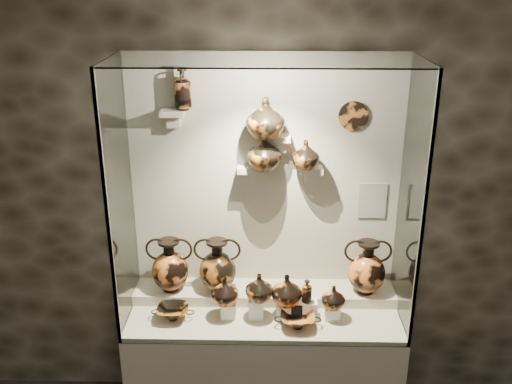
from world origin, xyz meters
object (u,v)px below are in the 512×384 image
Objects in this scene: jug_e at (333,297)px; amphora_right at (367,267)px; ovoid_vase_c at (306,155)px; amphora_left at (170,265)px; jug_b at (259,287)px; kylix_left at (173,312)px; kylix_right at (298,319)px; ovoid_vase_b at (265,118)px; amphora_mid at (217,265)px; jug_a at (225,291)px; jug_c at (287,290)px; lekythos_small at (307,290)px; lekythos_tall at (183,87)px; ovoid_vase_a at (264,152)px.

amphora_right is at bearing 47.84° from jug_e.
amphora_left is at bearing 175.70° from ovoid_vase_c.
jug_b is 0.70× the size of kylix_left.
jug_e reaches higher than kylix_right.
jug_b is at bearing -86.38° from ovoid_vase_b.
amphora_mid is 2.03× the size of jug_a.
jug_c is 1.05m from ovoid_vase_b.
amphora_right is at bearing 2.92° from amphora_left.
kylix_left is (0.05, -0.23, -0.20)m from amphora_left.
jug_a is 0.66× the size of kylix_right.
amphora_mid is at bearing -163.72° from ovoid_vase_b.
kylix_left is at bearing -164.07° from jug_a.
amphora_right is 0.45m from lekythos_small.
amphora_left is 0.77m from jug_c.
kylix_left is 1.06× the size of ovoid_vase_b.
lekythos_small is at bearing -10.90° from amphora_left.
kylix_right is at bearing -12.12° from jug_b.
lekythos_tall is (-0.69, 0.39, 1.32)m from kylix_right.
ovoid_vase_a is 1.23× the size of ovoid_vase_c.
jug_b is 1.02m from ovoid_vase_b.
jug_a is 0.65× the size of lekythos_tall.
jug_e is at bearing 16.90° from kylix_left.
lekythos_tall is at bearing 92.27° from kylix_left.
ovoid_vase_b is at bearing -167.49° from amphora_right.
jug_b reaches higher than lekythos_small.
ovoid_vase_c is at bearing 35.65° from kylix_left.
ovoid_vase_c is at bearing -1.32° from ovoid_vase_a.
amphora_mid is 1.00× the size of amphora_right.
jug_c reaches higher than kylix_right.
jug_e is 0.64× the size of ovoid_vase_b.
jug_a is 0.47m from kylix_right.
kylix_left is 0.93× the size of lekythos_tall.
jug_c is at bearing -121.16° from ovoid_vase_c.
ovoid_vase_b is at bearing 142.60° from lekythos_small.
jug_a is (0.37, -0.21, -0.06)m from amphora_left.
ovoid_vase_c is (0.24, 0.03, -0.23)m from ovoid_vase_b.
jug_b is at bearing -147.59° from amphora_right.
amphora_left is 1.26m from amphora_right.
amphora_left is 1.00× the size of amphora_right.
ovoid_vase_c is (-0.02, 0.27, 0.77)m from lekythos_small.
jug_b is 0.82× the size of ovoid_vase_a.
jug_e is at bearing -36.24° from ovoid_vase_a.
amphora_mid reaches higher than lekythos_small.
kylix_right is (0.44, -0.09, -0.13)m from jug_a.
amphora_right is 0.55m from jug_c.
jug_a is (0.06, -0.21, -0.06)m from amphora_mid.
ovoid_vase_a is (-0.14, 0.23, 0.81)m from jug_c.
ovoid_vase_b is at bearing 138.67° from kylix_right.
jug_c is (0.44, -0.19, -0.06)m from amphora_mid.
kylix_right is at bearing -131.20° from amphora_right.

